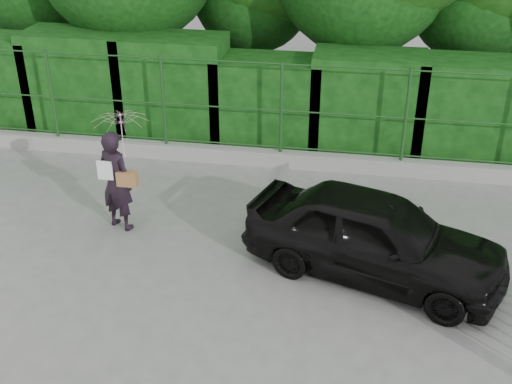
# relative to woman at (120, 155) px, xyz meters

# --- Properties ---
(ground) EXTENTS (80.00, 80.00, 0.00)m
(ground) POSITION_rel_woman_xyz_m (1.78, -1.81, -1.28)
(ground) COLOR gray
(kerb) EXTENTS (14.00, 0.25, 0.30)m
(kerb) POSITION_rel_woman_xyz_m (1.78, 2.69, -1.13)
(kerb) COLOR #9E9E99
(kerb) RESTS_ON ground
(fence) EXTENTS (14.13, 0.06, 1.80)m
(fence) POSITION_rel_woman_xyz_m (2.00, 2.69, -0.08)
(fence) COLOR #1C461B
(fence) RESTS_ON kerb
(hedge) EXTENTS (14.20, 1.20, 2.22)m
(hedge) POSITION_rel_woman_xyz_m (1.68, 3.69, -0.25)
(hedge) COLOR black
(hedge) RESTS_ON ground
(woman) EXTENTS (0.94, 0.88, 1.99)m
(woman) POSITION_rel_woman_xyz_m (0.00, 0.00, 0.00)
(woman) COLOR black
(woman) RESTS_ON ground
(car) EXTENTS (4.02, 2.60, 1.27)m
(car) POSITION_rel_woman_xyz_m (3.99, -0.67, -0.65)
(car) COLOR black
(car) RESTS_ON ground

